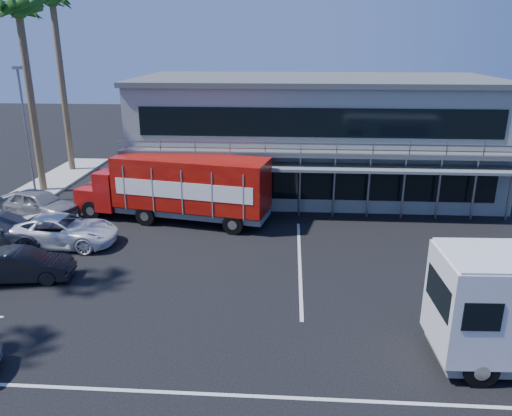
{
  "coord_description": "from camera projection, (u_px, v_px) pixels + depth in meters",
  "views": [
    {
      "loc": [
        1.42,
        -17.54,
        9.48
      ],
      "look_at": [
        -0.02,
        3.73,
        2.3
      ],
      "focal_mm": 35.0,
      "sensor_mm": 36.0,
      "label": 1
    }
  ],
  "objects": [
    {
      "name": "ground",
      "position": [
        250.0,
        293.0,
        19.7
      ],
      "size": [
        120.0,
        120.0,
        0.0
      ],
      "primitive_type": "plane",
      "color": "black",
      "rests_on": "ground"
    },
    {
      "name": "building",
      "position": [
        314.0,
        135.0,
        32.46
      ],
      "size": [
        22.4,
        12.0,
        7.3
      ],
      "color": "gray",
      "rests_on": "ground"
    },
    {
      "name": "palm_e",
      "position": [
        20.0,
        21.0,
        29.56
      ],
      "size": [
        2.8,
        2.8,
        12.25
      ],
      "color": "brown",
      "rests_on": "ground"
    },
    {
      "name": "palm_f",
      "position": [
        53.0,
        10.0,
        34.5
      ],
      "size": [
        2.8,
        2.8,
        13.25
      ],
      "color": "brown",
      "rests_on": "ground"
    },
    {
      "name": "light_pole_far",
      "position": [
        26.0,
        129.0,
        29.57
      ],
      "size": [
        0.5,
        0.25,
        8.09
      ],
      "color": "gray",
      "rests_on": "ground"
    },
    {
      "name": "red_truck",
      "position": [
        179.0,
        186.0,
        26.97
      ],
      "size": [
        11.0,
        4.57,
        3.61
      ],
      "rotation": [
        0.0,
        0.0,
        -0.2
      ],
      "color": "#A20F0D",
      "rests_on": "ground"
    },
    {
      "name": "parked_car_b",
      "position": [
        22.0,
        265.0,
        20.57
      ],
      "size": [
        4.23,
        2.03,
        1.34
      ],
      "primitive_type": "imported",
      "rotation": [
        0.0,
        0.0,
        1.73
      ],
      "color": "black",
      "rests_on": "ground"
    },
    {
      "name": "parked_car_c",
      "position": [
        62.0,
        230.0,
        24.14
      ],
      "size": [
        5.39,
        2.51,
        1.5
      ],
      "primitive_type": "imported",
      "rotation": [
        0.0,
        0.0,
        1.57
      ],
      "color": "white",
      "rests_on": "ground"
    },
    {
      "name": "parked_car_e",
      "position": [
        39.0,
        204.0,
        27.93
      ],
      "size": [
        5.03,
        3.31,
        1.59
      ],
      "primitive_type": "imported",
      "rotation": [
        0.0,
        0.0,
        1.23
      ],
      "color": "gray",
      "rests_on": "ground"
    }
  ]
}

